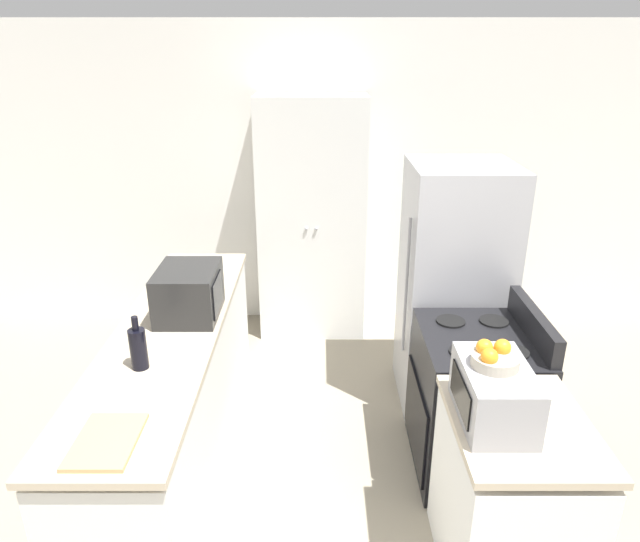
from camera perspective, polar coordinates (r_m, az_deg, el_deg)
wall_back at (r=5.04m, az=0.00°, el=9.09°), size 7.00×0.06×2.60m
counter_left at (r=3.65m, az=-14.26°, el=-11.88°), size 0.60×2.51×0.88m
counter_right at (r=3.00m, az=18.36°, el=-21.11°), size 0.60×0.75×0.88m
pantry_cabinet at (r=4.84m, az=-0.83°, el=5.13°), size 0.89×0.48×2.04m
stove at (r=3.56m, az=15.02°, el=-12.48°), size 0.66×0.75×1.04m
refrigerator at (r=4.02m, az=13.17°, el=-1.60°), size 0.70×0.69×1.70m
microwave at (r=3.49m, az=-12.99°, el=-2.09°), size 0.36×0.45×0.30m
wine_bottle at (r=3.02m, az=-17.72°, el=-7.33°), size 0.09×0.09×0.29m
toaster_oven at (r=2.62m, az=17.00°, el=-11.63°), size 0.29×0.46×0.26m
fruit_bowl at (r=2.55m, az=17.00°, el=-8.21°), size 0.20×0.20×0.10m
cutting_board at (r=2.60m, az=-20.59°, el=-15.65°), size 0.25×0.36×0.02m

